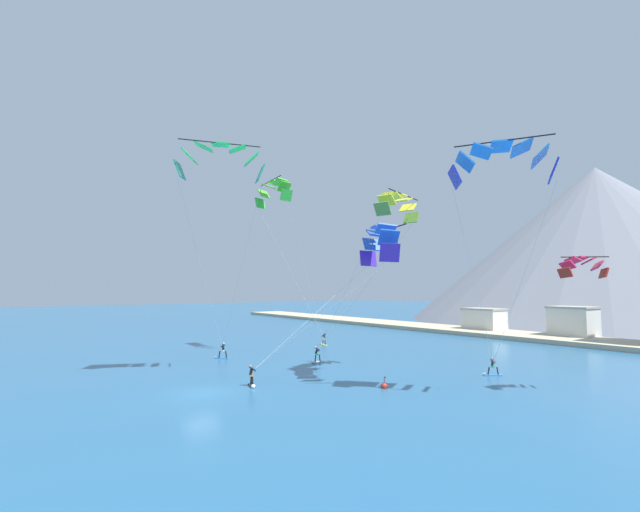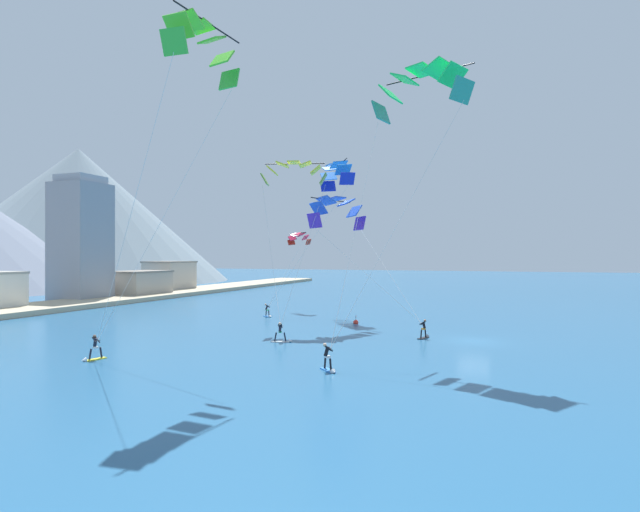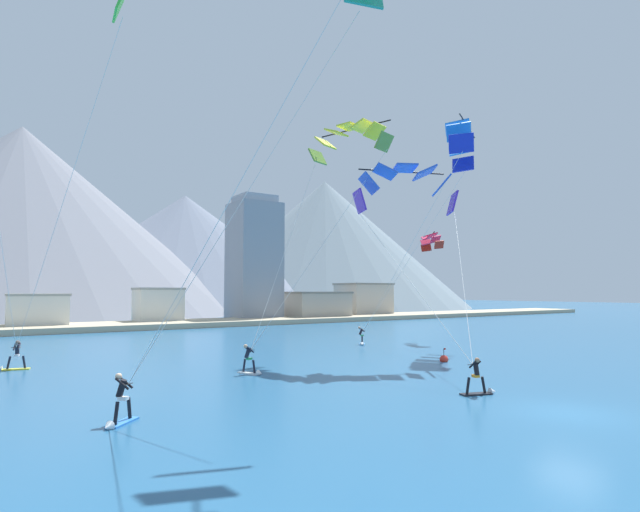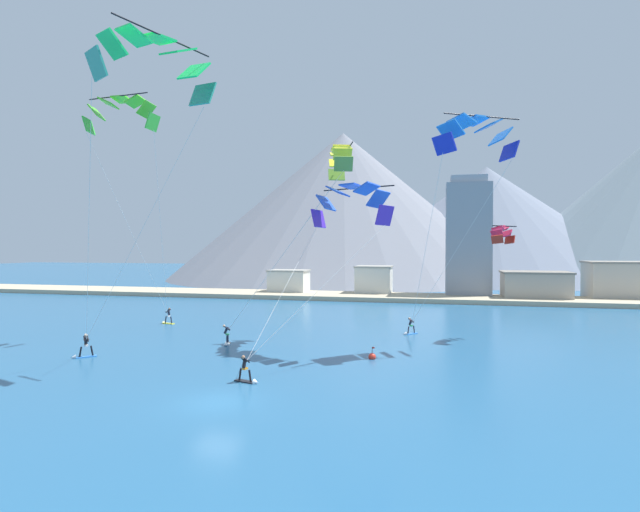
{
  "view_description": "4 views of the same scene",
  "coord_description": "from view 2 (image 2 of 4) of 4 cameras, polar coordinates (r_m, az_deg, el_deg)",
  "views": [
    {
      "loc": [
        31.52,
        -12.17,
        7.77
      ],
      "look_at": [
        -3.05,
        13.15,
        11.13
      ],
      "focal_mm": 24.0,
      "sensor_mm": 36.0,
      "label": 1
    },
    {
      "loc": [
        -43.82,
        -2.6,
        7.2
      ],
      "look_at": [
        -1.3,
        13.31,
        7.18
      ],
      "focal_mm": 28.0,
      "sensor_mm": 36.0,
      "label": 2
    },
    {
      "loc": [
        -18.6,
        -10.9,
        4.64
      ],
      "look_at": [
        1.08,
        18.58,
        7.16
      ],
      "focal_mm": 28.0,
      "sensor_mm": 36.0,
      "label": 3
    },
    {
      "loc": [
        11.51,
        -24.62,
        8.37
      ],
      "look_at": [
        2.87,
        11.74,
        7.67
      ],
      "focal_mm": 28.0,
      "sensor_mm": 36.0,
      "label": 4
    }
  ],
  "objects": [
    {
      "name": "parafoil_kite_distant_high_outer",
      "position": [
        66.22,
        -2.44,
        2.14
      ],
      "size": [
        2.57,
        3.84,
        1.71
      ],
      "color": "red"
    },
    {
      "name": "parafoil_kite_far_left",
      "position": [
        62.32,
        1.79,
        9.46
      ],
      "size": [
        8.79,
        9.72,
        17.45
      ],
      "color": "#1826B6"
    },
    {
      "name": "kitesurfer_mid_center",
      "position": [
        42.11,
        -4.29,
        -9.08
      ],
      "size": [
        0.92,
        1.78,
        1.76
      ],
      "color": "white",
      "rests_on": "ground"
    },
    {
      "name": "kitesurfer_far_right",
      "position": [
        44.91,
        11.87,
        -8.52
      ],
      "size": [
        1.78,
        0.93,
        1.76
      ],
      "color": "black",
      "rests_on": "ground"
    },
    {
      "name": "shore_building_quay_east",
      "position": [
        91.57,
        -19.81,
        -3.03
      ],
      "size": [
        9.88,
        6.52,
        4.61
      ],
      "color": "#A89E8E",
      "rests_on": "ground"
    },
    {
      "name": "mountain_peak_central_summit",
      "position": [
        158.26,
        -25.91,
        4.27
      ],
      "size": [
        83.91,
        83.91,
        37.8
      ],
      "color": "slate",
      "rests_on": "ground"
    },
    {
      "name": "shore_building_harbour_front",
      "position": [
        103.12,
        -16.8,
        -2.26
      ],
      "size": [
        8.85,
        7.04,
        6.13
      ],
      "color": "#B7AD9E",
      "rests_on": "ground"
    },
    {
      "name": "parafoil_kite_far_right",
      "position": [
        51.58,
        1.96,
        5.33
      ],
      "size": [
        8.39,
        11.61,
        11.95
      ],
      "color": "#4A26B7"
    },
    {
      "name": "kitesurfer_far_left",
      "position": [
        59.21,
        -5.96,
        -6.52
      ],
      "size": [
        1.41,
        1.6,
        1.64
      ],
      "color": "#337FDB",
      "rests_on": "ground"
    },
    {
      "name": "shoreline_strip",
      "position": [
        72.66,
        -32.2,
        -5.38
      ],
      "size": [
        180.0,
        10.0,
        0.7
      ],
      "primitive_type": "cube",
      "color": "tan",
      "rests_on": "ground"
    },
    {
      "name": "kitesurfer_near_trail",
      "position": [
        38.31,
        -24.54,
        -9.97
      ],
      "size": [
        1.79,
        0.81,
        1.8
      ],
      "color": "yellow",
      "rests_on": "ground"
    },
    {
      "name": "highrise_tower",
      "position": [
        86.69,
        -25.65,
        1.65
      ],
      "size": [
        7.0,
        7.0,
        19.72
      ],
      "color": "gray",
      "rests_on": "ground"
    },
    {
      "name": "parafoil_kite_near_trail",
      "position": [
        35.37,
        -13.39,
        22.47
      ],
      "size": [
        7.23,
        9.28,
        20.67
      ],
      "color": "green"
    },
    {
      "name": "ground_plane",
      "position": [
        44.48,
        17.12,
        -9.28
      ],
      "size": [
        400.0,
        400.0,
        0.0
      ],
      "primitive_type": "plane",
      "color": "#23567F"
    },
    {
      "name": "kitesurfer_near_lead",
      "position": [
        31.7,
        1.01,
        -12.03
      ],
      "size": [
        1.51,
        1.52,
        1.83
      ],
      "color": "#337FDB",
      "rests_on": "ground"
    },
    {
      "name": "parafoil_kite_near_lead",
      "position": [
        40.66,
        11.36,
        18.56
      ],
      "size": [
        11.13,
        8.3,
        20.16
      ],
      "color": "teal"
    },
    {
      "name": "race_marker_buoy",
      "position": [
        53.17,
        4.11,
        -7.58
      ],
      "size": [
        0.56,
        0.56,
        1.02
      ],
      "color": "red",
      "rests_on": "ground"
    },
    {
      "name": "parafoil_kite_mid_center",
      "position": [
        51.97,
        -3.0,
        9.71
      ],
      "size": [
        10.85,
        6.93,
        15.53
      ],
      "color": "olive"
    }
  ]
}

